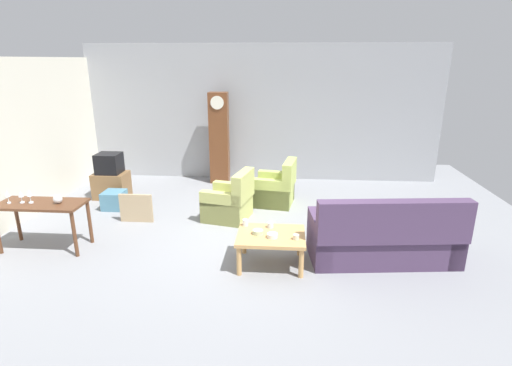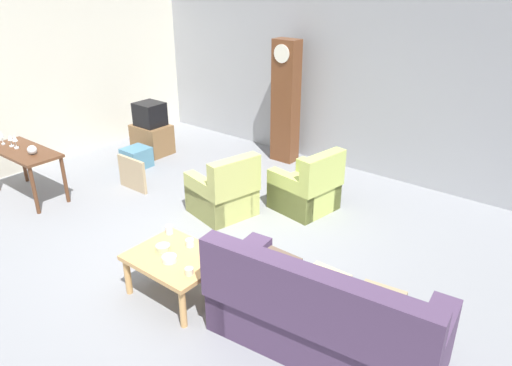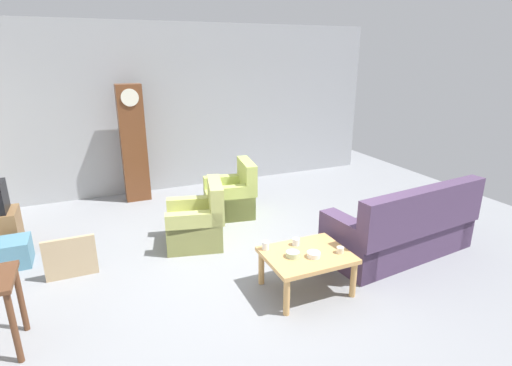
% 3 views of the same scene
% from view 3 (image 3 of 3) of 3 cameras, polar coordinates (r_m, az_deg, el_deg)
% --- Properties ---
extents(ground_plane, '(10.40, 10.40, 0.00)m').
position_cam_3_polar(ground_plane, '(5.26, -1.31, -11.80)').
color(ground_plane, gray).
extents(garage_door_wall, '(8.40, 0.16, 3.20)m').
position_cam_3_polar(garage_door_wall, '(8.08, -11.20, 10.53)').
color(garage_door_wall, '#9EA0A5').
rests_on(garage_door_wall, ground_plane).
extents(couch_floral, '(2.18, 1.10, 1.04)m').
position_cam_3_polar(couch_floral, '(5.73, 20.36, -6.40)').
color(couch_floral, '#4C3856').
rests_on(couch_floral, ground_plane).
extents(armchair_olive_near, '(0.94, 0.92, 0.92)m').
position_cam_3_polar(armchair_olive_near, '(5.76, -8.44, -5.82)').
color(armchair_olive_near, '#B7BC66').
rests_on(armchair_olive_near, ground_plane).
extents(armchair_olive_far, '(0.90, 0.87, 0.92)m').
position_cam_3_polar(armchair_olive_far, '(6.74, -3.54, -2.03)').
color(armchair_olive_far, '#B8C762').
rests_on(armchair_olive_far, ground_plane).
extents(coffee_table_wood, '(0.96, 0.76, 0.48)m').
position_cam_3_polar(coffee_table_wood, '(4.62, 7.32, -10.77)').
color(coffee_table_wood, tan).
rests_on(coffee_table_wood, ground_plane).
extents(grandfather_clock, '(0.44, 0.30, 2.13)m').
position_cam_3_polar(grandfather_clock, '(7.55, -17.28, 5.45)').
color(grandfather_clock, brown).
rests_on(grandfather_clock, ground_plane).
extents(framed_picture_leaning, '(0.60, 0.05, 0.52)m').
position_cam_3_polar(framed_picture_leaning, '(5.39, -25.21, -9.75)').
color(framed_picture_leaning, tan).
rests_on(framed_picture_leaning, ground_plane).
extents(storage_box_blue, '(0.40, 0.43, 0.35)m').
position_cam_3_polar(storage_box_blue, '(6.08, -31.55, -8.53)').
color(storage_box_blue, teal).
rests_on(storage_box_blue, ground_plane).
extents(cup_white_porcelain, '(0.08, 0.08, 0.10)m').
position_cam_3_polar(cup_white_porcelain, '(4.61, 1.40, -9.01)').
color(cup_white_porcelain, white).
rests_on(cup_white_porcelain, coffee_table_wood).
extents(cup_blue_rimmed, '(0.09, 0.09, 0.08)m').
position_cam_3_polar(cup_blue_rimmed, '(4.73, 5.78, -8.45)').
color(cup_blue_rimmed, silver).
rests_on(cup_blue_rimmed, coffee_table_wood).
extents(cup_cream_tall, '(0.09, 0.09, 0.07)m').
position_cam_3_polar(cup_cream_tall, '(4.64, 12.06, -9.45)').
color(cup_cream_tall, beige).
rests_on(cup_cream_tall, coffee_table_wood).
extents(bowl_white_stacked, '(0.15, 0.15, 0.06)m').
position_cam_3_polar(bowl_white_stacked, '(4.50, 8.32, -10.19)').
color(bowl_white_stacked, white).
rests_on(bowl_white_stacked, coffee_table_wood).
extents(bowl_shallow_green, '(0.15, 0.15, 0.06)m').
position_cam_3_polar(bowl_shallow_green, '(4.48, 5.33, -10.19)').
color(bowl_shallow_green, '#B2C69E').
rests_on(bowl_shallow_green, coffee_table_wood).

